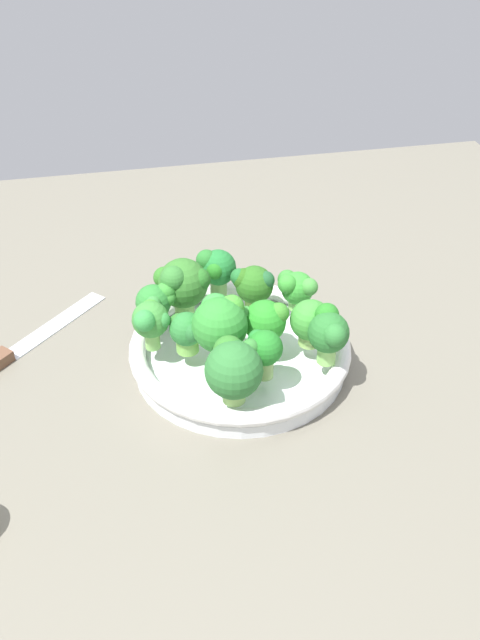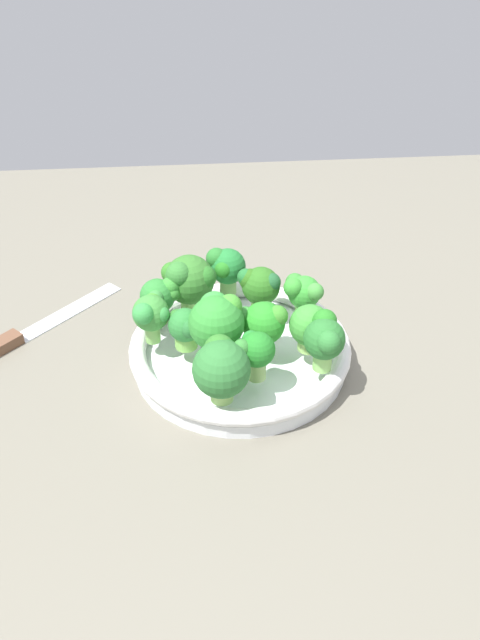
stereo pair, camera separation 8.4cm
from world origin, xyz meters
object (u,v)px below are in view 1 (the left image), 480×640
broccoli_floret_4 (220,322)px  broccoli_floret_6 (261,349)px  broccoli_floret_12 (188,331)px  broccoli_floret_3 (216,268)px  broccoli_floret_7 (253,284)px  broccoli_floret_11 (233,367)px  broccoli_floret_1 (296,287)px  broccoli_floret_0 (264,320)px  broccoli_floret_5 (182,283)px  bowl (240,351)px  broccoli_floret_10 (156,302)px  knife (9,354)px  broccoli_floret_2 (151,320)px  broccoli_floret_9 (329,332)px  broccoli_floret_8 (313,321)px

broccoli_floret_4 → broccoli_floret_6: (-3.86, 4.78, -0.99)cm
broccoli_floret_4 → broccoli_floret_12: 4.32cm
broccoli_floret_3 → broccoli_floret_12: size_ratio=1.27×
broccoli_floret_3 → broccoli_floret_7: size_ratio=1.10×
broccoli_floret_11 → broccoli_floret_12: broccoli_floret_11 is taller
broccoli_floret_7 → broccoli_floret_11: broccoli_floret_11 is taller
broccoli_floret_1 → broccoli_floret_7: broccoli_floret_7 is taller
broccoli_floret_0 → broccoli_floret_5: 12.25cm
bowl → broccoli_floret_0: size_ratio=4.32×
bowl → broccoli_floret_7: broccoli_floret_7 is taller
broccoli_floret_10 → broccoli_floret_12: 6.52cm
broccoli_floret_6 → bowl: bearing=-82.9°
broccoli_floret_0 → broccoli_floret_1: size_ratio=1.16×
broccoli_floret_3 → knife: size_ratio=0.33×
broccoli_floret_2 → broccoli_floret_6: broccoli_floret_2 is taller
broccoli_floret_4 → broccoli_floret_9: bearing=162.8°
broccoli_floret_5 → broccoli_floret_1: bearing=172.5°
broccoli_floret_3 → broccoli_floret_9: broccoli_floret_9 is taller
bowl → broccoli_floret_11: broccoli_floret_11 is taller
broccoli_floret_2 → broccoli_floret_9: (-20.16, 6.94, 0.18)cm
broccoli_floret_1 → broccoli_floret_3: size_ratio=0.83×
broccoli_floret_4 → broccoli_floret_10: 9.92cm
broccoli_floret_5 → broccoli_floret_12: bearing=86.3°
broccoli_floret_1 → broccoli_floret_6: broccoli_floret_6 is taller
broccoli_floret_1 → broccoli_floret_9: 11.60cm
broccoli_floret_4 → broccoli_floret_8: 11.54cm
broccoli_floret_7 → broccoli_floret_12: bearing=37.8°
broccoli_floret_10 → broccoli_floret_8: bearing=158.6°
broccoli_floret_2 → broccoli_floret_10: bearing=-104.9°
broccoli_floret_6 → knife: (30.14, -14.63, -7.25)cm
broccoli_floret_10 → broccoli_floret_11: broccoli_floret_11 is taller
broccoli_floret_6 → knife: size_ratio=0.30×
bowl → broccoli_floret_7: 9.10cm
broccoli_floret_3 → broccoli_floret_5: 6.16cm
broccoli_floret_7 → broccoli_floret_2: bearing=22.8°
broccoli_floret_7 → broccoli_floret_8: same height
broccoli_floret_9 → broccoli_floret_10: 22.00cm
broccoli_floret_5 → broccoli_floret_9: 20.44cm
broccoli_floret_5 → broccoli_floret_9: bearing=138.8°
broccoli_floret_10 → knife: (19.40, -2.75, -7.30)cm
broccoli_floret_0 → broccoli_floret_11: (5.60, 8.81, 0.75)cm
broccoli_floret_5 → broccoli_floret_12: (0.53, 8.19, -1.53)cm
broccoli_floret_7 → knife: size_ratio=0.30×
broccoli_floret_0 → broccoli_floret_8: size_ratio=1.06×
broccoli_floret_5 → broccoli_floret_8: bearing=146.3°
broccoli_floret_3 → broccoli_floret_0: bearing=107.3°
knife → broccoli_floret_0: bearing=164.8°
bowl → broccoli_floret_8: 10.38cm
bowl → broccoli_floret_10: bearing=-24.9°
broccoli_floret_3 → broccoli_floret_8: (-9.53, 13.20, -0.74)cm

